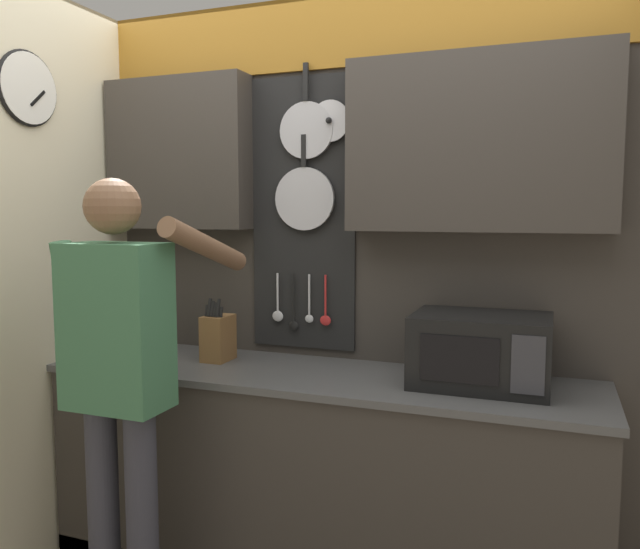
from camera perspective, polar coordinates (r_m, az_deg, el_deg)
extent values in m
cube|color=#38332D|center=(2.82, -0.38, -17.97)|extent=(2.31, 0.57, 0.85)
cube|color=#4C4C4C|center=(2.67, -0.39, -9.26)|extent=(2.34, 0.60, 0.03)
cube|color=#38332D|center=(2.88, 1.79, -0.27)|extent=(2.91, 0.04, 2.52)
cube|color=#99661E|center=(2.95, 1.66, 21.40)|extent=(2.87, 0.02, 0.32)
cube|color=#38332D|center=(3.14, -12.79, 10.67)|extent=(0.73, 0.16, 0.72)
cube|color=#38332D|center=(2.65, 14.14, 11.59)|extent=(1.07, 0.16, 0.72)
cube|color=black|center=(2.90, -1.56, 5.53)|extent=(0.51, 0.01, 1.25)
cylinder|color=#B7B7BC|center=(2.89, -1.25, 13.04)|extent=(0.26, 0.02, 0.26)
cube|color=black|center=(2.92, -1.30, 17.19)|extent=(0.02, 0.02, 0.17)
cylinder|color=#B7B7BC|center=(2.87, -1.43, 6.93)|extent=(0.29, 0.02, 0.29)
cube|color=black|center=(2.88, -1.48, 11.24)|extent=(0.02, 0.02, 0.15)
cylinder|color=silver|center=(2.85, 0.92, 13.86)|extent=(0.18, 0.01, 0.18)
sphere|color=black|center=(2.84, 0.80, 13.91)|extent=(0.03, 0.03, 0.03)
cylinder|color=silver|center=(2.95, -3.90, -1.69)|extent=(0.01, 0.01, 0.19)
ellipsoid|color=silver|center=(2.97, -3.88, -3.82)|extent=(0.06, 0.01, 0.05)
cylinder|color=black|center=(2.92, -2.46, -2.18)|extent=(0.01, 0.01, 0.23)
ellipsoid|color=black|center=(2.94, -2.45, -4.69)|extent=(0.05, 0.01, 0.04)
cylinder|color=silver|center=(2.89, -0.99, -1.91)|extent=(0.01, 0.01, 0.20)
ellipsoid|color=silver|center=(2.90, -0.99, -4.06)|extent=(0.04, 0.01, 0.04)
cylinder|color=red|center=(2.86, 0.50, -1.98)|extent=(0.01, 0.01, 0.20)
ellipsoid|color=red|center=(2.88, 0.50, -4.22)|extent=(0.05, 0.01, 0.05)
cube|color=beige|center=(2.92, -25.89, -0.77)|extent=(0.04, 1.60, 2.52)
cylinder|color=white|center=(2.98, -25.11, 15.15)|extent=(0.02, 0.30, 0.30)
torus|color=black|center=(2.98, -25.17, 15.14)|extent=(0.02, 0.32, 0.32)
cube|color=black|center=(2.99, -24.39, 14.46)|extent=(0.01, 0.08, 0.08)
cube|color=black|center=(2.53, 14.49, -6.71)|extent=(0.52, 0.37, 0.28)
cube|color=black|center=(2.35, 12.59, -7.60)|extent=(0.29, 0.01, 0.17)
cube|color=#333338|center=(2.33, 18.49, -7.87)|extent=(0.11, 0.01, 0.21)
cube|color=brown|center=(2.89, -9.30, -5.75)|extent=(0.11, 0.15, 0.21)
cylinder|color=black|center=(2.86, -10.32, -3.26)|extent=(0.02, 0.03, 0.05)
cylinder|color=black|center=(2.85, -10.07, -2.99)|extent=(0.02, 0.04, 0.08)
cylinder|color=black|center=(2.85, -9.81, -3.12)|extent=(0.02, 0.03, 0.07)
cylinder|color=black|center=(2.84, -9.56, -3.19)|extent=(0.02, 0.03, 0.07)
cylinder|color=black|center=(2.83, -9.30, -3.04)|extent=(0.02, 0.04, 0.08)
cylinder|color=black|center=(2.83, -9.04, -3.41)|extent=(0.02, 0.02, 0.05)
cylinder|color=white|center=(3.09, -14.94, -5.68)|extent=(0.10, 0.10, 0.15)
cylinder|color=silver|center=(3.07, -15.02, -3.68)|extent=(0.02, 0.05, 0.25)
cylinder|color=tan|center=(3.06, -15.43, -3.87)|extent=(0.02, 0.05, 0.23)
cylinder|color=red|center=(3.07, -14.96, -3.93)|extent=(0.03, 0.05, 0.22)
cylinder|color=silver|center=(3.05, -14.70, -4.02)|extent=(0.02, 0.05, 0.22)
cylinder|color=#383842|center=(2.72, -19.18, -19.53)|extent=(0.12, 0.12, 0.83)
cylinder|color=#383842|center=(2.62, -15.95, -20.47)|extent=(0.12, 0.12, 0.83)
cube|color=#3D704C|center=(2.44, -18.12, -4.51)|extent=(0.38, 0.22, 0.62)
sphere|color=brown|center=(2.41, -18.45, 5.93)|extent=(0.21, 0.21, 0.21)
cylinder|color=#3D704C|center=(2.60, -21.81, -3.19)|extent=(0.08, 0.16, 0.56)
cylinder|color=brown|center=(2.50, -10.39, 2.59)|extent=(0.08, 0.55, 0.24)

